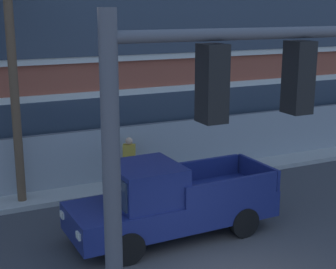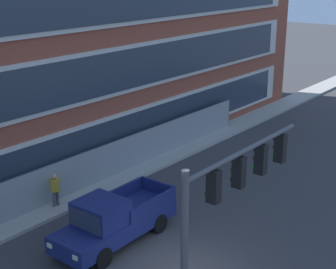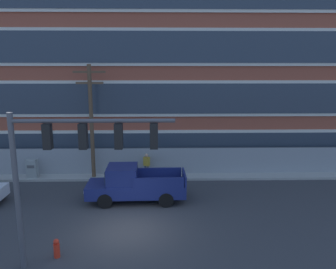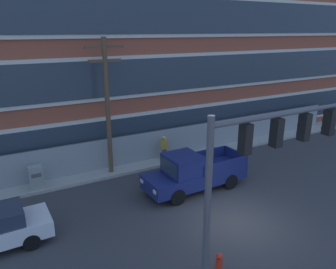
# 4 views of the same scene
# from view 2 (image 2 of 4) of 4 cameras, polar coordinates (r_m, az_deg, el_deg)

# --- Properties ---
(sidewalk_building_side) EXTENTS (80.00, 1.79, 0.16)m
(sidewalk_building_side) POSITION_cam_2_polar(r_m,az_deg,el_deg) (23.69, -13.56, -8.21)
(sidewalk_building_side) COLOR #9E9B93
(sidewalk_building_side) RESTS_ON ground
(chain_link_fence) EXTENTS (26.48, 0.06, 1.99)m
(chain_link_fence) POSITION_cam_2_polar(r_m,az_deg,el_deg) (24.87, -9.80, -4.28)
(chain_link_fence) COLOR gray
(chain_link_fence) RESTS_ON ground
(traffic_signal_mast) EXTENTS (5.79, 0.43, 5.87)m
(traffic_signal_mast) POSITION_cam_2_polar(r_m,az_deg,el_deg) (14.24, 6.72, -7.06)
(traffic_signal_mast) COLOR #4C4C51
(traffic_signal_mast) RESTS_ON ground
(pickup_truck_navy) EXTENTS (5.56, 2.11, 2.06)m
(pickup_truck_navy) POSITION_cam_2_polar(r_m,az_deg,el_deg) (20.42, -6.11, -9.50)
(pickup_truck_navy) COLOR navy
(pickup_truck_navy) RESTS_ON ground
(pedestrian_near_cabinet) EXTENTS (0.47, 0.41, 1.69)m
(pedestrian_near_cabinet) POSITION_cam_2_polar(r_m,az_deg,el_deg) (23.53, -12.39, -5.90)
(pedestrian_near_cabinet) COLOR #4C4C51
(pedestrian_near_cabinet) RESTS_ON ground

